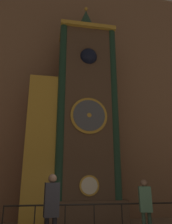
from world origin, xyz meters
TOP-DOWN VIEW (x-y plane):
  - cathedral_back_wall at (-0.09, 6.24)m, footprint 24.00×0.32m
  - clock_tower at (0.04, 4.98)m, footprint 4.13×1.84m
  - railing_fence at (0.27, 2.70)m, footprint 5.37×0.05m
  - visitor_near at (-1.09, 1.15)m, footprint 0.37×0.26m
  - visitor_far at (1.63, 1.96)m, footprint 0.38×0.29m

SIDE VIEW (x-z plane):
  - railing_fence at x=0.27m, z-range 0.06..1.06m
  - visitor_far at x=1.63m, z-range 0.17..1.89m
  - visitor_near at x=-1.09m, z-range 0.19..2.02m
  - clock_tower at x=0.04m, z-range -0.97..9.68m
  - cathedral_back_wall at x=-0.09m, z-range -0.01..13.13m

